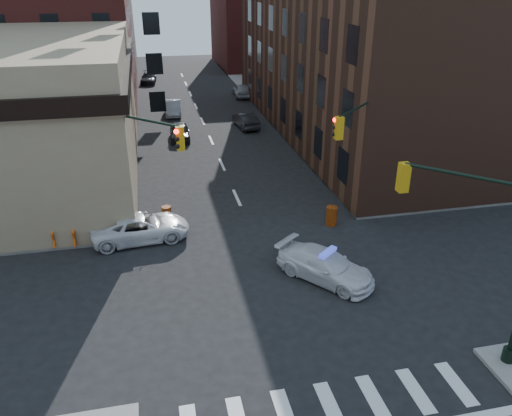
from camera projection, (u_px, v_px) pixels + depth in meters
name	position (u px, v px, depth m)	size (l,w,h in m)	color
ground	(277.00, 288.00, 22.01)	(140.00, 140.00, 0.00)	black
sidewalk_ne	(404.00, 98.00, 55.34)	(34.00, 54.50, 0.15)	gray
commercial_row_ne	(363.00, 47.00, 41.40)	(14.00, 34.00, 14.00)	#4B2B1E
filler_nw	(59.00, 9.00, 70.32)	(20.00, 18.00, 16.00)	brown
filler_ne	(272.00, 23.00, 73.40)	(16.00, 16.00, 12.00)	maroon
signal_pole_se	(500.00, 242.00, 16.32)	(5.40, 5.27, 8.00)	black
signal_pole_nw	(132.00, 164.00, 23.75)	(3.58, 3.67, 8.00)	black
signal_pole_ne	(361.00, 148.00, 26.01)	(3.67, 3.58, 8.00)	black
tree_ne_near	(286.00, 85.00, 44.94)	(3.00, 3.00, 4.85)	black
tree_ne_far	(266.00, 69.00, 52.01)	(3.00, 3.00, 4.85)	black
police_car	(325.00, 266.00, 22.39)	(1.88, 4.61, 1.34)	white
pickup	(141.00, 227.00, 25.72)	(2.30, 4.98, 1.38)	white
parked_car_wnear	(180.00, 132.00, 41.40)	(1.57, 3.90, 1.33)	black
parked_car_wfar	(173.00, 108.00, 48.55)	(1.45, 4.17, 1.37)	#9A9CA2
parked_car_wdeep	(148.00, 78.00, 62.69)	(1.79, 4.39, 1.27)	black
parked_car_enear	(245.00, 120.00, 44.61)	(1.43, 4.11, 1.35)	black
parked_car_efar	(242.00, 90.00, 55.69)	(1.73, 4.30, 1.46)	#9A9EA2
pedestrian_a	(107.00, 199.00, 28.13)	(0.66, 0.43, 1.80)	black
pedestrian_b	(58.00, 229.00, 25.03)	(0.76, 0.59, 1.56)	black
pedestrian_c	(12.00, 204.00, 27.65)	(0.96, 0.40, 1.64)	#202230
barrel_road	(331.00, 216.00, 27.30)	(0.60, 0.60, 1.08)	#CF5109
barrel_bank	(167.00, 214.00, 27.63)	(0.53, 0.53, 0.94)	#CF5A09
barricade_nw_a	(65.00, 237.00, 24.95)	(1.31, 0.66, 0.98)	#C33509
barricade_nw_b	(52.00, 218.00, 26.78)	(1.38, 0.69, 1.03)	red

